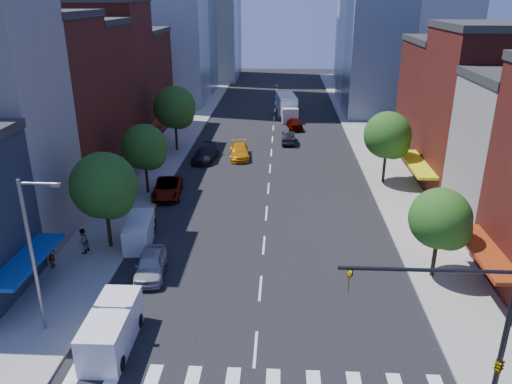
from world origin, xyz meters
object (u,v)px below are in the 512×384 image
cargo_van_far (139,232)px  taxi (240,151)px  parked_car_second (142,232)px  parked_car_rear (205,154)px  cargo_van_near (111,331)px  pedestrian_far (83,241)px  traffic_car_oncoming (288,137)px  parked_car_third (167,188)px  pedestrian_near (52,254)px  parked_car_front (151,264)px  traffic_car_far (295,123)px  box_truck (287,107)px

cargo_van_far → taxi: bearing=68.3°
parked_car_second → parked_car_rear: 20.25m
cargo_van_near → pedestrian_far: size_ratio=2.76×
cargo_van_near → traffic_car_oncoming: cargo_van_near is taller
parked_car_third → traffic_car_oncoming: bearing=52.5°
parked_car_rear → pedestrian_near: pedestrian_near is taller
parked_car_front → pedestrian_near: (-7.00, 0.45, 0.31)m
parked_car_rear → pedestrian_near: (-7.00, -24.81, 0.32)m
parked_car_rear → cargo_van_far: 20.94m
taxi → traffic_car_far: bearing=58.8°
traffic_car_oncoming → parked_car_third: bearing=58.1°
box_truck → pedestrian_near: (-16.44, -46.93, -0.51)m
cargo_van_near → traffic_car_oncoming: (9.76, 40.63, -0.34)m
parked_car_rear → pedestrian_near: 25.78m
traffic_car_far → pedestrian_near: size_ratio=2.48×
cargo_van_far → parked_car_third: bearing=83.2°
parked_car_second → pedestrian_near: size_ratio=2.19×
parked_car_third → box_truck: (11.44, 33.07, 0.85)m
cargo_van_far → cargo_van_near: bearing=-88.6°
parked_car_third → taxi: bearing=58.5°
traffic_car_oncoming → pedestrian_far: 34.04m
parked_car_second → cargo_van_near: cargo_van_near is taller
parked_car_third → cargo_van_near: size_ratio=1.05×
box_truck → cargo_van_far: bearing=-111.8°
parked_car_rear → cargo_van_far: (-1.98, -20.85, 0.18)m
cargo_van_far → pedestrian_near: bearing=-148.6°
traffic_car_far → box_truck: bearing=-87.7°
parked_car_second → cargo_van_far: 0.75m
cargo_van_near → pedestrian_near: cargo_van_near is taller
parked_car_front → parked_car_third: bearing=91.7°
pedestrian_near → box_truck: bearing=-32.4°
parked_car_third → cargo_van_near: (1.78, -21.90, 0.34)m
parked_car_front → cargo_van_near: (-0.22, -7.59, 0.31)m
parked_car_second → parked_car_third: bearing=88.8°
cargo_van_far → pedestrian_far: pedestrian_far is taller
parked_car_rear → traffic_car_oncoming: (9.54, 7.78, -0.02)m
parked_car_front → box_truck: (9.44, 47.38, 0.82)m
parked_car_third → taxi: taxi is taller
cargo_van_near → cargo_van_far: size_ratio=1.10×
parked_car_second → cargo_van_far: cargo_van_far is taller
parked_car_second → box_truck: box_truck is taller
parked_car_second → parked_car_third: size_ratio=0.76×
parked_car_third → cargo_van_far: size_ratio=1.15×
parked_car_third → parked_car_second: bearing=-95.9°
pedestrian_near → parked_car_front: bearing=-106.8°
traffic_car_oncoming → pedestrian_far: (-15.16, -30.48, 0.34)m
pedestrian_far → taxi: bearing=171.0°
cargo_van_near → taxi: bearing=82.5°
parked_car_rear → cargo_van_near: size_ratio=1.03×
parked_car_second → pedestrian_far: size_ratio=2.20×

